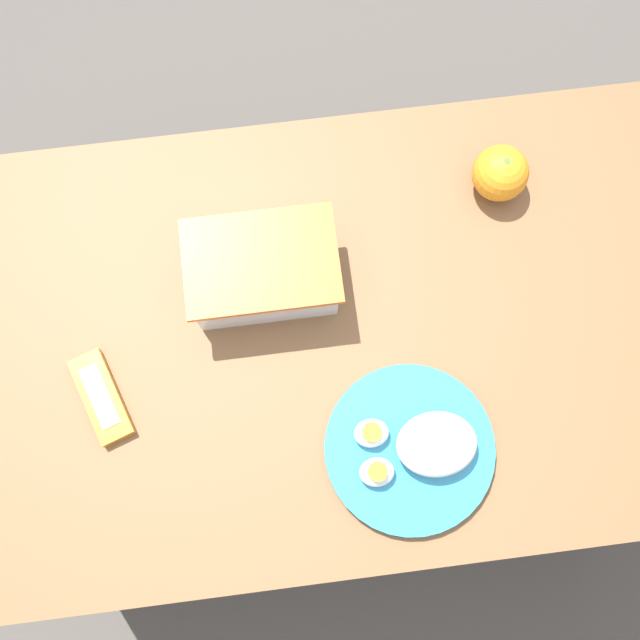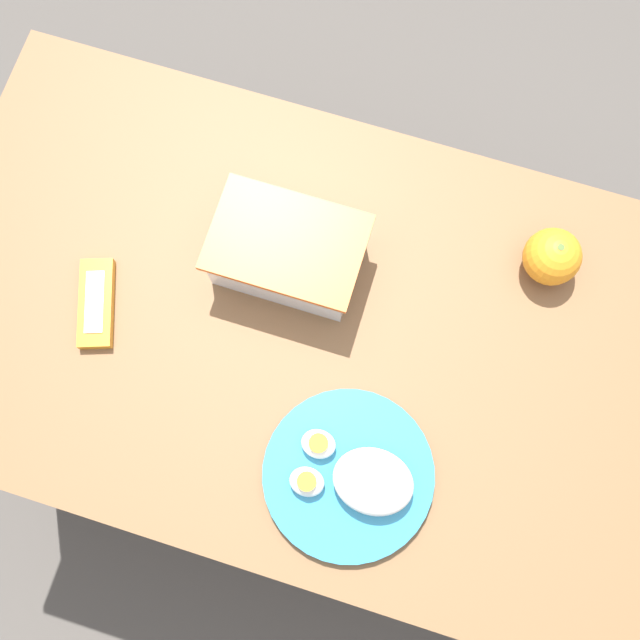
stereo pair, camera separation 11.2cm
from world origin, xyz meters
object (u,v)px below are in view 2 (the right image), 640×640
object	(u,v)px
orange_fruit	(552,257)
food_container	(289,253)
rice_plate	(353,476)
candy_bar	(96,303)

from	to	relation	value
orange_fruit	food_container	bearing A→B (deg)	-163.58
rice_plate	candy_bar	bearing A→B (deg)	163.61
rice_plate	food_container	bearing A→B (deg)	123.34
orange_fruit	candy_bar	xyz separation A→B (m)	(-0.64, -0.27, -0.03)
food_container	orange_fruit	bearing A→B (deg)	16.42
food_container	orange_fruit	xyz separation A→B (m)	(0.38, 0.11, 0.00)
rice_plate	candy_bar	size ratio (longest dim) A/B	1.69
food_container	rice_plate	distance (m)	0.34
rice_plate	orange_fruit	bearing A→B (deg)	64.08
candy_bar	rice_plate	bearing A→B (deg)	-16.39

